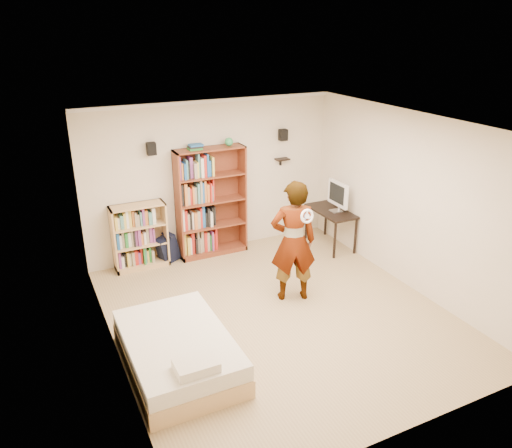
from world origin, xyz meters
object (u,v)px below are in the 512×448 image
Objects in this scene: computer_desk at (330,228)px; person at (293,242)px; tall_bookshelf at (211,202)px; daybed at (178,347)px; low_bookshelf at (140,236)px.

person is at bearing -139.61° from computer_desk.
tall_bookshelf is at bearing -57.52° from person.
computer_desk is 4.20m from daybed.
daybed is at bearing -149.16° from computer_desk.
daybed is (-0.26, -2.82, -0.29)m from low_bookshelf.
daybed is 0.99× the size of person.
person is at bearing -75.76° from tall_bookshelf.
computer_desk is (2.07, -0.66, -0.61)m from tall_bookshelf.
low_bookshelf is at bearing 179.56° from tall_bookshelf.
tall_bookshelf is at bearing 162.34° from computer_desk.
tall_bookshelf is 2.25m from computer_desk.
daybed is at bearing -118.74° from tall_bookshelf.
daybed is at bearing -95.21° from low_bookshelf.
person is (1.79, -2.00, 0.36)m from low_bookshelf.
low_bookshelf is at bearing 168.73° from computer_desk.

